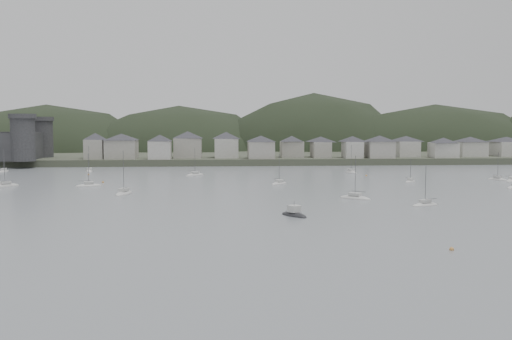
{
  "coord_description": "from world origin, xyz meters",
  "views": [
    {
      "loc": [
        -12.29,
        -89.61,
        19.35
      ],
      "look_at": [
        0.0,
        75.0,
        6.0
      ],
      "focal_mm": 41.36,
      "sensor_mm": 36.0,
      "label": 1
    }
  ],
  "objects": [
    {
      "name": "ground",
      "position": [
        0.0,
        0.0,
        0.0
      ],
      "size": [
        900.0,
        900.0,
        0.0
      ],
      "primitive_type": "plane",
      "color": "slate",
      "rests_on": "ground"
    },
    {
      "name": "far_shore_land",
      "position": [
        0.0,
        295.0,
        1.5
      ],
      "size": [
        900.0,
        250.0,
        3.0
      ],
      "primitive_type": "cube",
      "color": "#383D2D",
      "rests_on": "ground"
    },
    {
      "name": "forested_ridge",
      "position": [
        4.83,
        269.4,
        -11.28
      ],
      "size": [
        851.55,
        103.94,
        102.57
      ],
      "color": "black",
      "rests_on": "ground"
    },
    {
      "name": "waterfront_town",
      "position": [
        50.59,
        183.34,
        8.66
      ],
      "size": [
        451.48,
        28.46,
        12.92
      ],
      "color": "gray",
      "rests_on": "far_shore_land"
    },
    {
      "name": "moored_fleet",
      "position": [
        -1.36,
        80.34,
        0.18
      ],
      "size": [
        248.58,
        169.52,
        12.73
      ],
      "color": "beige",
      "rests_on": "ground"
    },
    {
      "name": "motor_launch_far",
      "position": [
        4.61,
        30.47,
        0.29
      ],
      "size": [
        6.12,
        7.79,
        3.79
      ],
      "rotation": [
        0.0,
        0.0,
        3.68
      ],
      "color": "black",
      "rests_on": "ground"
    },
    {
      "name": "mooring_buoys",
      "position": [
        9.39,
        79.75,
        0.15
      ],
      "size": [
        143.75,
        135.94,
        0.7
      ],
      "color": "#BE833F",
      "rests_on": "ground"
    }
  ]
}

